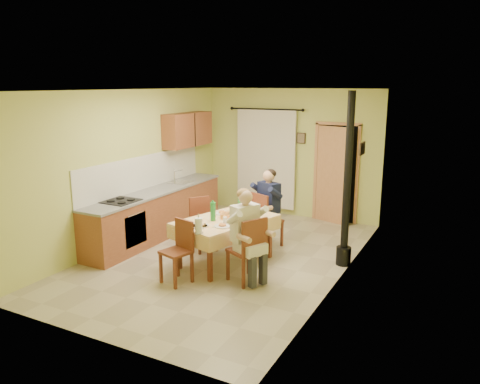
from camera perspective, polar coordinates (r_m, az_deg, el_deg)
The scene contains 17 objects.
floor at distance 8.10m, azimuth -1.91°, elevation -7.91°, with size 4.00×6.00×0.01m, color tan.
room_shell at distance 7.64m, azimuth -2.02°, elevation 4.95°, with size 4.04×6.04×2.82m.
kitchen_run at distance 9.17m, azimuth -10.05°, elevation -2.41°, with size 0.64×3.64×1.56m.
upper_cabinets at distance 10.01m, azimuth -6.37°, elevation 7.57°, with size 0.35×1.40×0.70m, color brown.
curtain at distance 10.53m, azimuth 3.16°, elevation 4.13°, with size 1.70×0.07×2.22m.
doorway at distance 10.04m, azimuth 11.49°, elevation 2.22°, with size 0.96×0.29×2.15m.
dining_table at distance 7.71m, azimuth -1.74°, elevation -5.98°, with size 1.42×1.86×0.76m.
tableware at distance 7.49m, azimuth -2.26°, elevation -3.00°, with size 0.63×1.64×0.33m.
chair_far at distance 8.54m, azimuth 3.25°, elevation -4.71°, with size 0.58×0.58×1.00m.
chair_near at distance 7.08m, azimuth -7.68°, elevation -8.68°, with size 0.47×0.47×0.94m.
chair_right at distance 7.04m, azimuth 0.83°, elevation -8.66°, with size 0.60×0.60×1.01m.
chair_left at distance 8.36m, azimuth -4.45°, elevation -5.15°, with size 0.53×0.53×0.94m.
man_far at distance 8.39m, azimuth 3.38°, elevation -0.87°, with size 0.65×0.60×1.39m.
man_right at distance 6.86m, azimuth 0.77°, elevation -4.06°, with size 0.61×0.65×1.39m.
stove_flue at distance 7.64m, azimuth 12.82°, elevation -1.45°, with size 0.24×0.24×2.80m.
picture_back at distance 10.23m, azimuth 7.47°, elevation 6.53°, with size 0.19×0.03×0.23m, color black.
picture_right at distance 8.05m, azimuth 14.70°, elevation 5.16°, with size 0.03×0.31×0.21m, color brown.
Camera 1 is at (3.72, -6.58, 2.91)m, focal length 35.00 mm.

